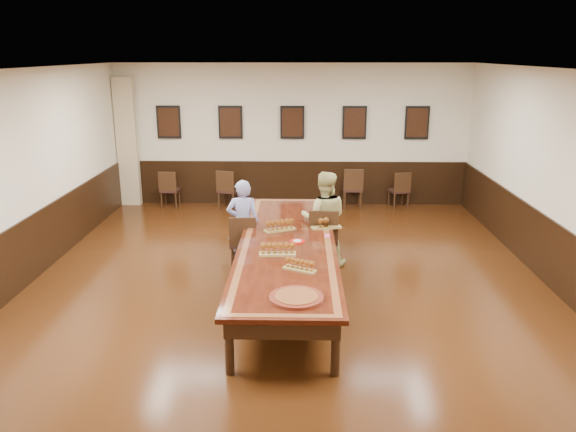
{
  "coord_description": "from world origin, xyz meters",
  "views": [
    {
      "loc": [
        0.18,
        -7.78,
        3.43
      ],
      "look_at": [
        0.0,
        0.5,
        1.0
      ],
      "focal_mm": 35.0,
      "sensor_mm": 36.0,
      "label": 1
    }
  ],
  "objects_px": {
    "spare_chair_d": "(399,189)",
    "person_woman": "(324,219)",
    "chair_man": "(243,241)",
    "chair_woman": "(324,237)",
    "spare_chair_c": "(352,188)",
    "conference_table": "(287,251)",
    "carved_platter": "(296,297)",
    "spare_chair_b": "(228,189)",
    "spare_chair_a": "(170,189)",
    "person_man": "(243,224)"
  },
  "relations": [
    {
      "from": "chair_man",
      "to": "chair_woman",
      "type": "xyz_separation_m",
      "value": [
        1.31,
        0.11,
        0.05
      ]
    },
    {
      "from": "spare_chair_a",
      "to": "carved_platter",
      "type": "height_order",
      "value": "spare_chair_a"
    },
    {
      "from": "spare_chair_b",
      "to": "conference_table",
      "type": "distance_m",
      "value": 4.76
    },
    {
      "from": "chair_man",
      "to": "conference_table",
      "type": "height_order",
      "value": "chair_man"
    },
    {
      "from": "chair_woman",
      "to": "spare_chair_c",
      "type": "height_order",
      "value": "chair_woman"
    },
    {
      "from": "spare_chair_d",
      "to": "carved_platter",
      "type": "relative_size",
      "value": 1.16
    },
    {
      "from": "chair_man",
      "to": "spare_chair_c",
      "type": "xyz_separation_m",
      "value": [
        2.11,
        3.79,
        0.0
      ]
    },
    {
      "from": "chair_woman",
      "to": "person_man",
      "type": "relative_size",
      "value": 0.69
    },
    {
      "from": "spare_chair_c",
      "to": "carved_platter",
      "type": "height_order",
      "value": "spare_chair_c"
    },
    {
      "from": "spare_chair_b",
      "to": "carved_platter",
      "type": "xyz_separation_m",
      "value": [
        1.59,
        -6.52,
        0.33
      ]
    },
    {
      "from": "chair_woman",
      "to": "spare_chair_b",
      "type": "height_order",
      "value": "chair_woman"
    },
    {
      "from": "chair_man",
      "to": "conference_table",
      "type": "relative_size",
      "value": 0.18
    },
    {
      "from": "spare_chair_d",
      "to": "conference_table",
      "type": "height_order",
      "value": "spare_chair_d"
    },
    {
      "from": "spare_chair_a",
      "to": "carved_platter",
      "type": "relative_size",
      "value": 1.17
    },
    {
      "from": "spare_chair_a",
      "to": "spare_chair_c",
      "type": "height_order",
      "value": "spare_chair_c"
    },
    {
      "from": "person_man",
      "to": "chair_man",
      "type": "bearing_deg",
      "value": 90.0
    },
    {
      "from": "spare_chair_d",
      "to": "conference_table",
      "type": "relative_size",
      "value": 0.17
    },
    {
      "from": "chair_man",
      "to": "spare_chair_c",
      "type": "bearing_deg",
      "value": -122.59
    },
    {
      "from": "person_woman",
      "to": "conference_table",
      "type": "height_order",
      "value": "person_woman"
    },
    {
      "from": "spare_chair_a",
      "to": "person_man",
      "type": "height_order",
      "value": "person_man"
    },
    {
      "from": "spare_chair_b",
      "to": "spare_chair_d",
      "type": "distance_m",
      "value": 3.88
    },
    {
      "from": "spare_chair_c",
      "to": "person_man",
      "type": "xyz_separation_m",
      "value": [
        -2.12,
        -3.7,
        0.27
      ]
    },
    {
      "from": "chair_man",
      "to": "spare_chair_a",
      "type": "bearing_deg",
      "value": -64.81
    },
    {
      "from": "chair_man",
      "to": "person_woman",
      "type": "relative_size",
      "value": 0.58
    },
    {
      "from": "spare_chair_a",
      "to": "spare_chair_d",
      "type": "relative_size",
      "value": 1.01
    },
    {
      "from": "spare_chair_d",
      "to": "person_woman",
      "type": "distance_m",
      "value": 4.07
    },
    {
      "from": "chair_woman",
      "to": "spare_chair_a",
      "type": "distance_m",
      "value": 4.95
    },
    {
      "from": "person_woman",
      "to": "spare_chair_d",
      "type": "bearing_deg",
      "value": -113.68
    },
    {
      "from": "carved_platter",
      "to": "spare_chair_c",
      "type": "bearing_deg",
      "value": 79.52
    },
    {
      "from": "spare_chair_d",
      "to": "spare_chair_b",
      "type": "bearing_deg",
      "value": -11.3
    },
    {
      "from": "person_man",
      "to": "spare_chair_d",
      "type": "bearing_deg",
      "value": -133.95
    },
    {
      "from": "spare_chair_c",
      "to": "conference_table",
      "type": "xyz_separation_m",
      "value": [
        -1.38,
        -4.65,
        0.15
      ]
    },
    {
      "from": "spare_chair_d",
      "to": "person_woman",
      "type": "height_order",
      "value": "person_woman"
    },
    {
      "from": "conference_table",
      "to": "carved_platter",
      "type": "height_order",
      "value": "carved_platter"
    },
    {
      "from": "chair_woman",
      "to": "conference_table",
      "type": "xyz_separation_m",
      "value": [
        -0.57,
        -0.97,
        0.11
      ]
    },
    {
      "from": "chair_woman",
      "to": "spare_chair_c",
      "type": "bearing_deg",
      "value": -98.73
    },
    {
      "from": "chair_man",
      "to": "conference_table",
      "type": "xyz_separation_m",
      "value": [
        0.74,
        -0.86,
        0.15
      ]
    },
    {
      "from": "spare_chair_c",
      "to": "spare_chair_d",
      "type": "relative_size",
      "value": 1.1
    },
    {
      "from": "chair_man",
      "to": "person_man",
      "type": "bearing_deg",
      "value": -90.0
    },
    {
      "from": "spare_chair_d",
      "to": "carved_platter",
      "type": "height_order",
      "value": "spare_chair_d"
    },
    {
      "from": "conference_table",
      "to": "carved_platter",
      "type": "xyz_separation_m",
      "value": [
        0.15,
        -1.98,
        0.16
      ]
    },
    {
      "from": "person_woman",
      "to": "spare_chair_c",
      "type": "bearing_deg",
      "value": -98.99
    },
    {
      "from": "spare_chair_b",
      "to": "person_woman",
      "type": "height_order",
      "value": "person_woman"
    },
    {
      "from": "spare_chair_c",
      "to": "carved_platter",
      "type": "bearing_deg",
      "value": 79.94
    },
    {
      "from": "spare_chair_d",
      "to": "person_man",
      "type": "bearing_deg",
      "value": 36.11
    },
    {
      "from": "spare_chair_b",
      "to": "spare_chair_c",
      "type": "distance_m",
      "value": 2.82
    },
    {
      "from": "spare_chair_a",
      "to": "conference_table",
      "type": "xyz_separation_m",
      "value": [
        2.79,
        -4.61,
        0.18
      ]
    },
    {
      "from": "carved_platter",
      "to": "person_man",
      "type": "bearing_deg",
      "value": 106.87
    },
    {
      "from": "chair_man",
      "to": "person_man",
      "type": "height_order",
      "value": "person_man"
    },
    {
      "from": "spare_chair_d",
      "to": "carved_platter",
      "type": "xyz_separation_m",
      "value": [
        -2.29,
        -6.66,
        0.35
      ]
    }
  ]
}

